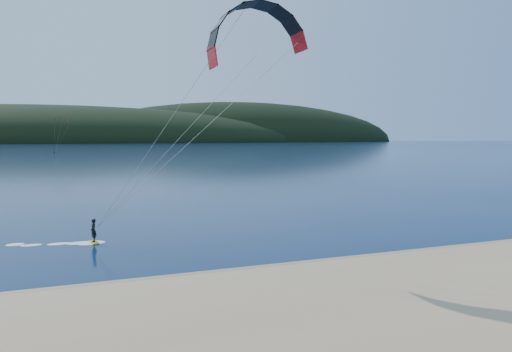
% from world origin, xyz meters
% --- Properties ---
extents(ground, '(1800.00, 1800.00, 0.00)m').
position_xyz_m(ground, '(0.00, 0.00, 0.00)').
color(ground, '#081B3C').
rests_on(ground, ground).
extents(wet_sand, '(220.00, 2.50, 0.10)m').
position_xyz_m(wet_sand, '(0.00, 4.50, 0.05)').
color(wet_sand, '#897750').
rests_on(wet_sand, ground).
extents(headland, '(1200.00, 310.00, 140.00)m').
position_xyz_m(headland, '(0.63, 745.28, 0.00)').
color(headland, black).
rests_on(headland, ground).
extents(kitesurfer_near, '(24.96, 8.26, 16.80)m').
position_xyz_m(kitesurfer_near, '(2.88, 10.66, 12.64)').
color(kitesurfer_near, gold).
rests_on(kitesurfer_near, ground).
extents(kitesurfer_far, '(7.32, 4.83, 15.92)m').
position_xyz_m(kitesurfer_far, '(-16.91, 197.66, 13.00)').
color(kitesurfer_far, gold).
rests_on(kitesurfer_far, ground).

